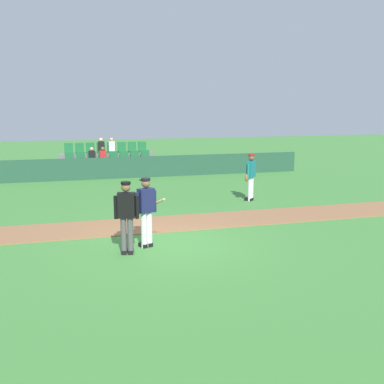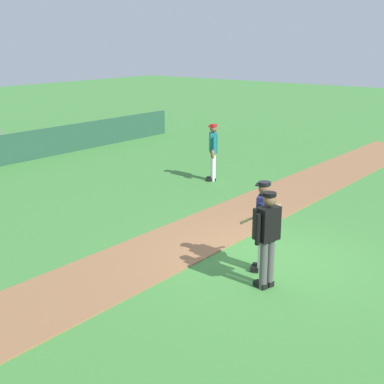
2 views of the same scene
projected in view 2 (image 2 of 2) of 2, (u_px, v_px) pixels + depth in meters
ground_plane at (266, 262)px, 10.56m from camera, size 80.00×80.00×0.00m
infield_dirt_path at (188, 239)px, 11.75m from camera, size 28.00×1.91×0.03m
batter_navy_jersey at (263, 223)px, 9.90m from camera, size 0.75×0.69×1.76m
umpire_home_plate at (267, 234)px, 9.23m from camera, size 0.57×0.38×1.76m
runner_teal_jersey at (213, 150)px, 16.34m from camera, size 0.58×0.49×1.76m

